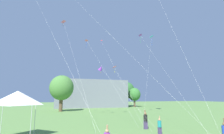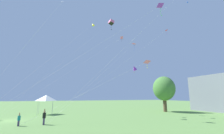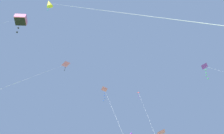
% 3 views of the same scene
% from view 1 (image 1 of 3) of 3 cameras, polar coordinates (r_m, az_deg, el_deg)
% --- Properties ---
extents(distant_building, '(23.72, 9.94, 9.13)m').
position_cam_1_polar(distant_building, '(61.23, -6.96, -8.65)').
color(distant_building, slate).
rests_on(distant_building, ground).
extents(tree_far_left, '(4.45, 4.01, 6.72)m').
position_cam_1_polar(tree_far_left, '(64.08, 7.32, -8.89)').
color(tree_far_left, brown).
rests_on(tree_far_left, ground).
extents(tree_near_right, '(5.84, 5.25, 8.81)m').
position_cam_1_polar(tree_near_right, '(45.14, -16.12, -6.56)').
color(tree_near_right, brown).
rests_on(tree_near_right, ground).
extents(tree_far_right, '(3.82, 3.44, 5.76)m').
position_cam_1_polar(tree_far_right, '(65.64, -2.69, -9.51)').
color(tree_far_right, brown).
rests_on(tree_far_right, ground).
extents(tree_far_centre, '(6.07, 5.47, 9.17)m').
position_cam_1_polar(tree_far_centre, '(68.32, 4.83, -7.65)').
color(tree_far_centre, brown).
rests_on(tree_far_centre, ground).
extents(festival_tent, '(3.12, 3.12, 4.03)m').
position_cam_1_polar(festival_tent, '(17.66, -28.49, -8.87)').
color(festival_tent, '#B7B7BC').
rests_on(festival_tent, ground).
extents(person_black_shirt, '(0.43, 0.43, 2.07)m').
position_cam_1_polar(person_black_shirt, '(20.54, 10.88, -16.55)').
color(person_black_shirt, '#473860').
rests_on(person_black_shirt, ground).
extents(person_teal_shirt, '(0.35, 0.35, 1.70)m').
position_cam_1_polar(person_teal_shirt, '(17.92, 15.27, -18.00)').
color(person_teal_shirt, '#473860').
rests_on(person_teal_shirt, ground).
extents(kite_purple_diamond_0, '(2.10, 18.55, 9.71)m').
position_cam_1_polar(kite_purple_diamond_0, '(34.33, -3.69, -0.41)').
color(kite_purple_diamond_0, silver).
rests_on(kite_purple_diamond_0, ground).
extents(kite_pink_delta_1, '(2.92, 19.29, 10.01)m').
position_cam_1_polar(kite_pink_delta_1, '(35.95, 0.75, -0.02)').
color(kite_pink_delta_1, silver).
rests_on(kite_pink_delta_1, ground).
extents(kite_pink_delta_2, '(4.09, 16.44, 15.18)m').
position_cam_1_polar(kite_pink_delta_2, '(36.52, -8.25, 8.33)').
color(kite_pink_delta_2, silver).
rests_on(kite_pink_delta_2, ground).
extents(kite_purple_delta_4, '(6.55, 23.35, 17.09)m').
position_cam_1_polar(kite_purple_delta_4, '(38.68, 9.24, 9.97)').
color(kite_purple_delta_4, silver).
rests_on(kite_purple_delta_4, ground).
extents(kite_cyan_delta_5, '(11.53, 16.44, 17.54)m').
position_cam_1_polar(kite_cyan_delta_5, '(41.73, 12.73, 9.48)').
color(kite_cyan_delta_5, silver).
rests_on(kite_cyan_delta_5, ground).
extents(kite_red_delta_8, '(0.73, 21.96, 17.26)m').
position_cam_1_polar(kite_red_delta_8, '(42.07, -3.25, 8.16)').
color(kite_red_delta_8, silver).
rests_on(kite_red_delta_8, ground).
extents(kite_pink_delta_9, '(2.57, 23.75, 18.50)m').
position_cam_1_polar(kite_pink_delta_9, '(36.33, -15.60, 13.84)').
color(kite_pink_delta_9, silver).
rests_on(kite_pink_delta_9, ground).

